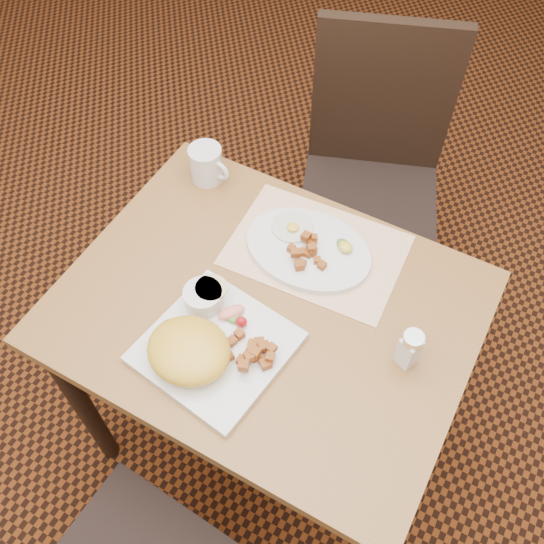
{
  "coord_description": "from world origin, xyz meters",
  "views": [
    {
      "loc": [
        0.36,
        -0.62,
        1.89
      ],
      "look_at": [
        -0.01,
        0.04,
        0.82
      ],
      "focal_mm": 40.0,
      "sensor_mm": 36.0,
      "label": 1
    }
  ],
  "objects_px": {
    "table": "(267,330)",
    "plate_oval": "(308,249)",
    "chair_far": "(373,167)",
    "salt_shaker": "(410,348)",
    "plate_square": "(216,347)",
    "coffee_mug": "(207,164)"
  },
  "relations": [
    {
      "from": "plate_oval",
      "to": "salt_shaker",
      "type": "xyz_separation_m",
      "value": [
        0.31,
        -0.15,
        0.04
      ]
    },
    {
      "from": "table",
      "to": "chair_far",
      "type": "xyz_separation_m",
      "value": [
        -0.02,
        0.72,
        -0.1
      ]
    },
    {
      "from": "salt_shaker",
      "to": "coffee_mug",
      "type": "xyz_separation_m",
      "value": [
        -0.64,
        0.25,
        -0.0
      ]
    },
    {
      "from": "table",
      "to": "plate_oval",
      "type": "bearing_deg",
      "value": 85.5
    },
    {
      "from": "chair_far",
      "to": "coffee_mug",
      "type": "relative_size",
      "value": 8.42
    },
    {
      "from": "plate_oval",
      "to": "plate_square",
      "type": "bearing_deg",
      "value": -99.32
    },
    {
      "from": "chair_far",
      "to": "coffee_mug",
      "type": "height_order",
      "value": "chair_far"
    },
    {
      "from": "table",
      "to": "salt_shaker",
      "type": "relative_size",
      "value": 9.0
    },
    {
      "from": "plate_oval",
      "to": "coffee_mug",
      "type": "relative_size",
      "value": 2.64
    },
    {
      "from": "chair_far",
      "to": "plate_square",
      "type": "relative_size",
      "value": 3.46
    },
    {
      "from": "plate_square",
      "to": "coffee_mug",
      "type": "bearing_deg",
      "value": 124.31
    },
    {
      "from": "chair_far",
      "to": "plate_square",
      "type": "distance_m",
      "value": 0.89
    },
    {
      "from": "table",
      "to": "salt_shaker",
      "type": "xyz_separation_m",
      "value": [
        0.32,
        0.02,
        0.16
      ]
    },
    {
      "from": "chair_far",
      "to": "plate_oval",
      "type": "height_order",
      "value": "chair_far"
    },
    {
      "from": "table",
      "to": "plate_square",
      "type": "distance_m",
      "value": 0.19
    },
    {
      "from": "chair_far",
      "to": "coffee_mug",
      "type": "bearing_deg",
      "value": 36.12
    },
    {
      "from": "table",
      "to": "plate_square",
      "type": "xyz_separation_m",
      "value": [
        -0.04,
        -0.15,
        0.12
      ]
    },
    {
      "from": "chair_far",
      "to": "plate_oval",
      "type": "xyz_separation_m",
      "value": [
        0.04,
        -0.54,
        0.22
      ]
    },
    {
      "from": "table",
      "to": "plate_oval",
      "type": "xyz_separation_m",
      "value": [
        0.01,
        0.18,
        0.12
      ]
    },
    {
      "from": "plate_oval",
      "to": "table",
      "type": "bearing_deg",
      "value": -94.5
    },
    {
      "from": "plate_square",
      "to": "plate_oval",
      "type": "distance_m",
      "value": 0.33
    },
    {
      "from": "coffee_mug",
      "to": "plate_square",
      "type": "bearing_deg",
      "value": -55.69
    }
  ]
}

